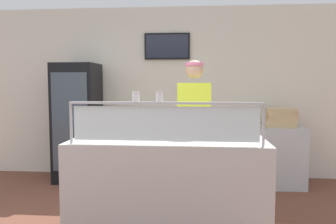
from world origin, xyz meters
TOP-DOWN VIEW (x-y plane):
  - ground_plane at (0.95, 1.00)m, footprint 12.00×12.00m
  - shop_rear_unit at (0.94, 2.62)m, footprint 6.29×0.13m
  - serving_counter at (0.95, 0.38)m, footprint 1.89×0.75m
  - sneeze_guard at (0.95, 0.06)m, footprint 1.71×0.06m
  - pizza_tray at (1.07, 0.48)m, footprint 0.47×0.47m
  - pizza_server at (1.02, 0.46)m, footprint 0.15×0.29m
  - parmesan_shaker at (0.69, 0.06)m, footprint 0.06×0.06m
  - pepper_flake_shaker at (0.90, 0.06)m, footprint 0.06×0.06m
  - worker_figure at (1.19, 1.06)m, footprint 0.41×0.50m
  - drink_fridge at (-0.61, 2.17)m, footprint 0.63×0.63m
  - prep_shelf at (2.40, 2.13)m, footprint 0.70×0.55m
  - pizza_box_stack at (2.40, 2.13)m, footprint 0.46×0.44m

SIDE VIEW (x-z plane):
  - ground_plane at x=0.95m, z-range 0.00..0.00m
  - prep_shelf at x=2.40m, z-range 0.00..0.87m
  - serving_counter at x=0.95m, z-range 0.00..0.95m
  - drink_fridge at x=-0.61m, z-range 0.00..1.80m
  - pizza_tray at x=1.07m, z-range 0.95..0.98m
  - pizza_server at x=1.02m, z-range 0.99..0.99m
  - worker_figure at x=1.19m, z-range 0.13..1.89m
  - pizza_box_stack at x=2.40m, z-range 0.87..1.14m
  - sneeze_guard at x=0.95m, z-range 1.01..1.39m
  - shop_rear_unit at x=0.94m, z-range 0.01..2.71m
  - pepper_flake_shaker at x=0.90m, z-range 1.33..1.42m
  - parmesan_shaker at x=0.69m, z-range 1.33..1.42m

